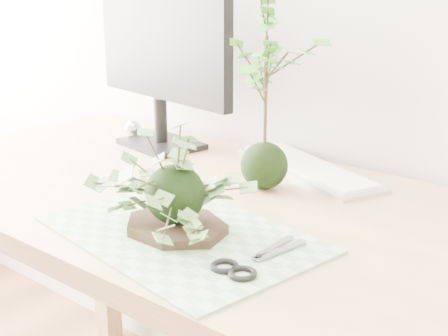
# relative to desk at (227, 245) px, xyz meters

# --- Properties ---
(desk) EXTENTS (1.60, 0.70, 0.74)m
(desk) POSITION_rel_desk_xyz_m (0.00, 0.00, 0.00)
(desk) COLOR tan
(desk) RESTS_ON ground_plane
(cutting_mat) EXTENTS (0.48, 0.36, 0.00)m
(cutting_mat) POSITION_rel_desk_xyz_m (0.04, -0.17, 0.09)
(cutting_mat) COLOR #64925C
(cutting_mat) RESTS_ON desk
(stone_dish) EXTENTS (0.19, 0.19, 0.01)m
(stone_dish) POSITION_rel_desk_xyz_m (0.03, -0.17, 0.10)
(stone_dish) COLOR black
(stone_dish) RESTS_ON cutting_mat
(ivy_kokedama) EXTENTS (0.31, 0.31, 0.19)m
(ivy_kokedama) POSITION_rel_desk_xyz_m (0.03, -0.17, 0.20)
(ivy_kokedama) COLOR black
(ivy_kokedama) RESTS_ON stone_dish
(maple_kokedama) EXTENTS (0.21, 0.21, 0.39)m
(maple_kokedama) POSITION_rel_desk_xyz_m (0.01, 0.11, 0.36)
(maple_kokedama) COLOR black
(maple_kokedama) RESTS_ON desk
(keyboard) EXTENTS (0.42, 0.26, 0.02)m
(keyboard) POSITION_rel_desk_xyz_m (0.01, 0.26, 0.10)
(keyboard) COLOR #B1B1B8
(keyboard) RESTS_ON desk
(monitor) EXTENTS (0.49, 0.17, 0.43)m
(monitor) POSITION_rel_desk_xyz_m (-0.38, 0.21, 0.34)
(monitor) COLOR black
(monitor) RESTS_ON desk
(foil_ball) EXTENTS (0.05, 0.05, 0.05)m
(foil_ball) POSITION_rel_desk_xyz_m (-0.50, 0.22, 0.11)
(foil_ball) COLOR silver
(foil_ball) RESTS_ON desk
(scissors) EXTENTS (0.08, 0.17, 0.01)m
(scissors) POSITION_rel_desk_xyz_m (0.20, -0.20, 0.10)
(scissors) COLOR gray
(scissors) RESTS_ON cutting_mat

